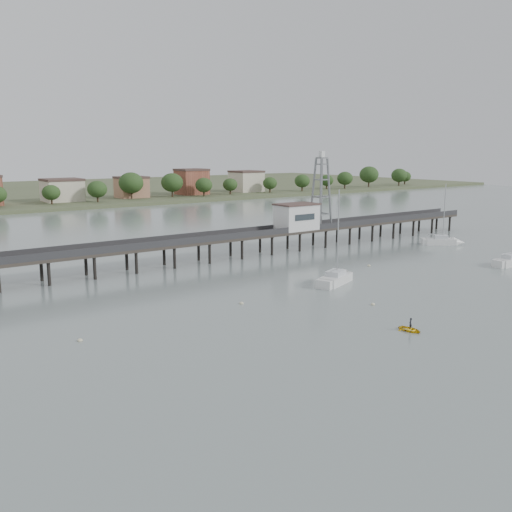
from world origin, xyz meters
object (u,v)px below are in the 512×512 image
(sailboat_e, at_px, (447,242))
(yellow_dinghy, at_px, (410,331))
(sailboat_c, at_px, (340,278))
(pier, at_px, (187,243))
(lattice_tower, at_px, (321,193))

(sailboat_e, height_order, yellow_dinghy, sailboat_e)
(sailboat_c, bearing_deg, pier, 94.14)
(lattice_tower, xyz_separation_m, yellow_dinghy, (-30.07, -47.40, -11.10))
(pier, bearing_deg, lattice_tower, 0.00)
(sailboat_c, bearing_deg, yellow_dinghy, -137.17)
(sailboat_e, xyz_separation_m, yellow_dinghy, (-53.17, -33.15, -0.64))
(pier, relative_size, sailboat_c, 10.05)
(yellow_dinghy, bearing_deg, pier, 87.90)
(sailboat_c, relative_size, sailboat_e, 1.10)
(yellow_dinghy, bearing_deg, lattice_tower, 53.78)
(lattice_tower, height_order, sailboat_e, lattice_tower)
(sailboat_c, bearing_deg, lattice_tower, 31.55)
(sailboat_c, xyz_separation_m, sailboat_e, (42.51, 11.28, 0.01))
(lattice_tower, distance_m, sailboat_e, 29.08)
(pier, bearing_deg, sailboat_e, -14.63)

